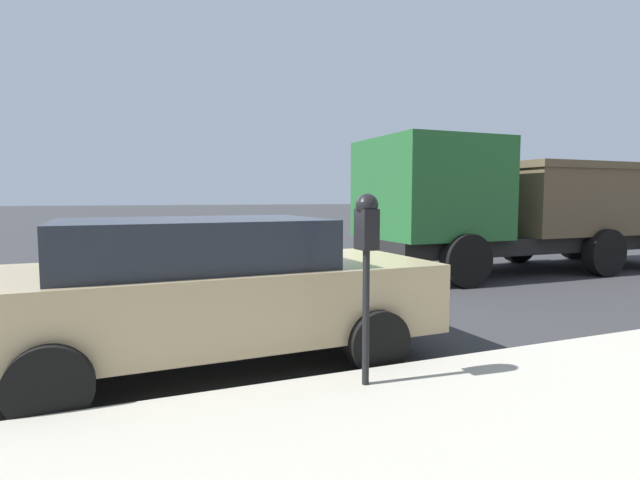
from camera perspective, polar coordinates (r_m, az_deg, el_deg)
The scene contains 4 objects.
ground_plane at distance 6.65m, azimuth -8.05°, elevation -10.26°, with size 220.00×220.00×0.00m, color #333335.
parking_meter at distance 4.17m, azimuth 5.33°, elevation 0.08°, with size 0.21×0.19×1.62m.
car_tan at distance 5.27m, azimuth -12.71°, elevation -5.36°, with size 2.19×4.62×1.52m.
dump_truck at distance 12.75m, azimuth 22.86°, elevation 3.76°, with size 2.88×8.35×2.96m.
Camera 1 is at (-6.23, 1.53, 1.73)m, focal length 28.00 mm.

